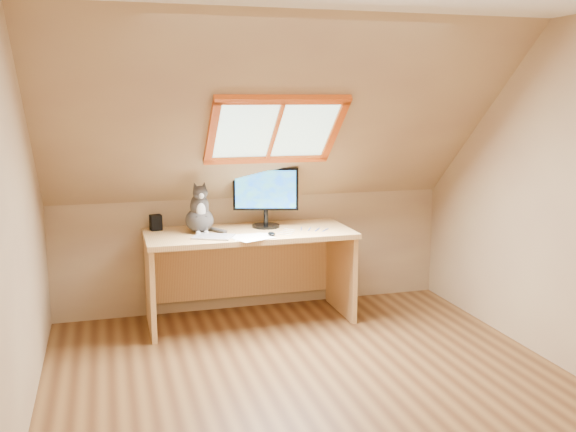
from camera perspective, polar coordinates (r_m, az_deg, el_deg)
name	(u,v)px	position (r m, az deg, el deg)	size (l,w,h in m)	color
ground	(317,388)	(4.33, 2.57, -15.02)	(3.50, 3.50, 0.00)	brown
room_shell	(324,171)	(3.85, 3.18, 4.00)	(3.52, 3.52, 2.41)	tan
desk	(247,256)	(5.44, -3.63, -3.58)	(1.70, 0.74, 0.78)	#DEB369
monitor	(266,193)	(5.41, -1.99, 2.03)	(0.54, 0.23, 0.51)	black
cat	(200,214)	(5.28, -7.87, 0.17)	(0.24, 0.29, 0.43)	#47413F
desk_speaker	(156,223)	(5.44, -11.67, -0.57)	(0.09, 0.09, 0.13)	black
graphics_tablet	(213,237)	(5.10, -6.65, -1.83)	(0.30, 0.22, 0.01)	#B2B2B7
mouse	(272,234)	(5.12, -1.47, -1.61)	(0.06, 0.10, 0.03)	black
papers	(253,237)	(5.06, -3.09, -1.91)	(0.35, 0.30, 0.01)	white
cables	(303,230)	(5.31, 1.36, -1.28)	(0.51, 0.26, 0.01)	silver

